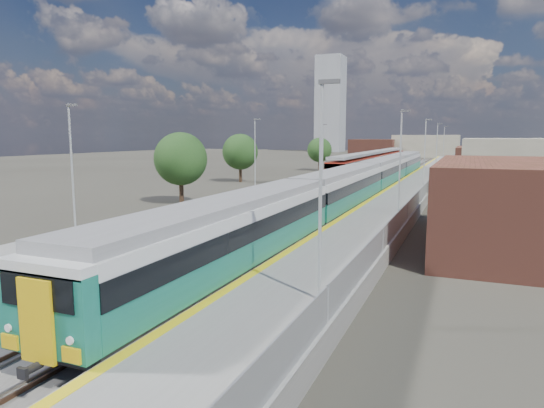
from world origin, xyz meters
The scene contains 11 objects.
ground centered at (0.00, 50.00, 0.00)m, with size 320.00×320.00×0.00m, color #47443A.
ballast_bed centered at (-2.25, 52.50, 0.03)m, with size 10.50×155.00×0.06m, color #565451.
tracks centered at (-1.65, 54.18, 0.11)m, with size 8.96×160.00×0.17m.
platform_right centered at (5.28, 52.49, 0.54)m, with size 4.70×155.00×8.52m.
platform_left centered at (-9.05, 52.49, 0.52)m, with size 4.30×155.00×8.52m.
buildings centered at (-18.12, 138.60, 10.70)m, with size 72.00×185.50×40.00m.
green_train centered at (1.50, 36.06, 2.30)m, with size 2.97×82.57×3.27m.
red_train centered at (-5.50, 79.30, 2.19)m, with size 2.93×59.45×3.70m.
tree_a centered at (-15.03, 26.96, 4.43)m, with size 5.19×5.19×7.04m.
tree_b centered at (-19.56, 49.63, 4.40)m, with size 5.15×5.15×6.99m.
tree_c centered at (-15.69, 76.54, 4.00)m, with size 4.69×4.69×6.36m.
Camera 1 is at (11.23, -13.70, 6.66)m, focal length 32.00 mm.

